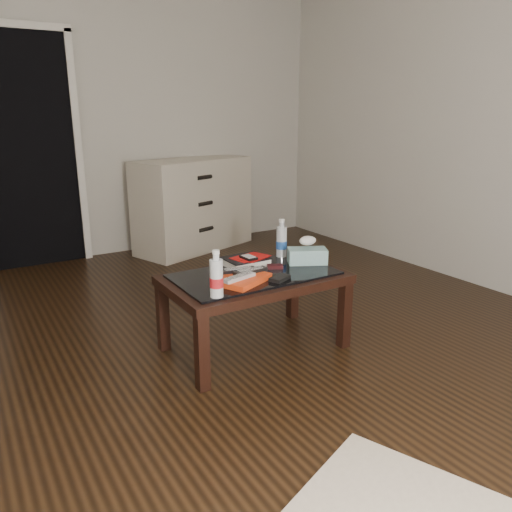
# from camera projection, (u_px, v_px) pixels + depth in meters

# --- Properties ---
(ground) EXTENTS (5.00, 5.00, 0.00)m
(ground) POSITION_uv_depth(u_px,v_px,m) (195.00, 364.00, 2.76)
(ground) COLOR black
(ground) RESTS_ON ground
(room_shell) EXTENTS (5.00, 5.00, 5.00)m
(room_shell) POSITION_uv_depth(u_px,v_px,m) (183.00, 49.00, 2.31)
(room_shell) COLOR beige
(room_shell) RESTS_ON ground
(doorway) EXTENTS (0.90, 0.08, 2.07)m
(doorway) POSITION_uv_depth(u_px,v_px,m) (27.00, 150.00, 4.29)
(doorway) COLOR black
(doorway) RESTS_ON ground
(coffee_table) EXTENTS (1.00, 0.60, 0.46)m
(coffee_table) POSITION_uv_depth(u_px,v_px,m) (254.00, 284.00, 2.84)
(coffee_table) COLOR black
(coffee_table) RESTS_ON ground
(dresser) EXTENTS (1.30, 0.87, 0.90)m
(dresser) POSITION_uv_depth(u_px,v_px,m) (194.00, 205.00, 4.98)
(dresser) COLOR beige
(dresser) RESTS_ON ground
(magazines) EXTENTS (0.34, 0.31, 0.03)m
(magazines) POSITION_uv_depth(u_px,v_px,m) (242.00, 279.00, 2.68)
(magazines) COLOR red
(magazines) RESTS_ON coffee_table
(remote_silver) EXTENTS (0.21, 0.10, 0.02)m
(remote_silver) POSITION_uv_depth(u_px,v_px,m) (239.00, 277.00, 2.63)
(remote_silver) COLOR #B2B1B7
(remote_silver) RESTS_ON magazines
(remote_black_front) EXTENTS (0.20, 0.06, 0.02)m
(remote_black_front) POSITION_uv_depth(u_px,v_px,m) (250.00, 271.00, 2.74)
(remote_black_front) COLOR black
(remote_black_front) RESTS_ON magazines
(remote_black_back) EXTENTS (0.21, 0.09, 0.02)m
(remote_black_back) POSITION_uv_depth(u_px,v_px,m) (238.00, 270.00, 2.75)
(remote_black_back) COLOR black
(remote_black_back) RESTS_ON magazines
(textbook) EXTENTS (0.25, 0.21, 0.05)m
(textbook) POSITION_uv_depth(u_px,v_px,m) (246.00, 261.00, 2.97)
(textbook) COLOR black
(textbook) RESTS_ON coffee_table
(dvd_mailers) EXTENTS (0.21, 0.17, 0.01)m
(dvd_mailers) POSITION_uv_depth(u_px,v_px,m) (248.00, 257.00, 2.96)
(dvd_mailers) COLOR red
(dvd_mailers) RESTS_ON textbook
(ipod) EXTENTS (0.07, 0.11, 0.02)m
(ipod) POSITION_uv_depth(u_px,v_px,m) (249.00, 257.00, 2.92)
(ipod) COLOR black
(ipod) RESTS_ON dvd_mailers
(flip_phone) EXTENTS (0.10, 0.08, 0.02)m
(flip_phone) POSITION_uv_depth(u_px,v_px,m) (275.00, 267.00, 2.91)
(flip_phone) COLOR black
(flip_phone) RESTS_ON coffee_table
(wallet) EXTENTS (0.14, 0.11, 0.02)m
(wallet) POSITION_uv_depth(u_px,v_px,m) (280.00, 278.00, 2.71)
(wallet) COLOR black
(wallet) RESTS_ON coffee_table
(water_bottle_left) EXTENTS (0.07, 0.07, 0.24)m
(water_bottle_left) POSITION_uv_depth(u_px,v_px,m) (216.00, 274.00, 2.44)
(water_bottle_left) COLOR silver
(water_bottle_left) RESTS_ON coffee_table
(water_bottle_right) EXTENTS (0.07, 0.07, 0.24)m
(water_bottle_right) POSITION_uv_depth(u_px,v_px,m) (282.00, 238.00, 3.12)
(water_bottle_right) COLOR #B6BCC2
(water_bottle_right) RESTS_ON coffee_table
(tissue_box) EXTENTS (0.26, 0.21, 0.09)m
(tissue_box) POSITION_uv_depth(u_px,v_px,m) (307.00, 256.00, 3.00)
(tissue_box) COLOR #237282
(tissue_box) RESTS_ON coffee_table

